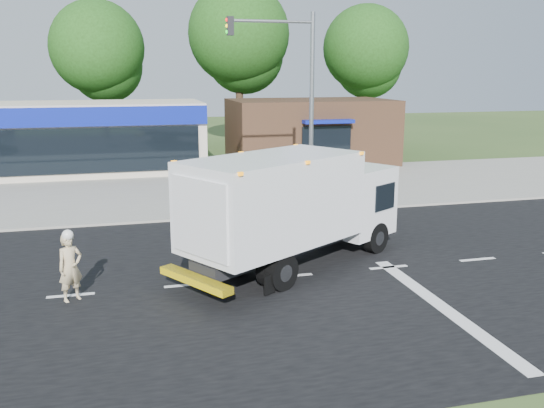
% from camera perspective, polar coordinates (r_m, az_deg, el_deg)
% --- Properties ---
extents(ground, '(120.00, 120.00, 0.00)m').
position_cam_1_polar(ground, '(16.55, 1.98, -7.17)').
color(ground, '#385123').
rests_on(ground, ground).
extents(road_asphalt, '(60.00, 14.00, 0.02)m').
position_cam_1_polar(road_asphalt, '(16.55, 1.98, -7.16)').
color(road_asphalt, black).
rests_on(road_asphalt, ground).
extents(sidewalk, '(60.00, 2.40, 0.12)m').
position_cam_1_polar(sidewalk, '(24.19, -3.43, -0.53)').
color(sidewalk, gray).
rests_on(sidewalk, ground).
extents(parking_apron, '(60.00, 9.00, 0.02)m').
position_cam_1_polar(parking_apron, '(29.79, -5.53, 1.90)').
color(parking_apron, gray).
rests_on(parking_apron, ground).
extents(lane_markings, '(55.20, 7.00, 0.01)m').
position_cam_1_polar(lane_markings, '(15.78, 8.13, -8.27)').
color(lane_markings, silver).
rests_on(lane_markings, road_asphalt).
extents(ems_box_truck, '(7.84, 6.11, 3.44)m').
position_cam_1_polar(ems_box_truck, '(16.78, 2.06, 0.16)').
color(ems_box_truck, black).
rests_on(ems_box_truck, ground).
extents(emergency_worker, '(0.77, 0.69, 1.87)m').
position_cam_1_polar(emergency_worker, '(15.44, -19.36, -5.83)').
color(emergency_worker, tan).
rests_on(emergency_worker, ground).
extents(retail_strip_mall, '(18.00, 6.20, 4.00)m').
position_cam_1_polar(retail_strip_mall, '(35.35, -21.80, 6.06)').
color(retail_strip_mall, beige).
rests_on(retail_strip_mall, ground).
extents(brown_storefront, '(10.00, 6.70, 4.00)m').
position_cam_1_polar(brown_storefront, '(36.89, 3.83, 7.19)').
color(brown_storefront, '#382316').
rests_on(brown_storefront, ground).
extents(traffic_signal_pole, '(3.51, 0.25, 8.00)m').
position_cam_1_polar(traffic_signal_pole, '(23.51, 2.44, 11.07)').
color(traffic_signal_pole, gray).
rests_on(traffic_signal_pole, ground).
extents(background_trees, '(36.77, 7.39, 12.10)m').
position_cam_1_polar(background_trees, '(43.26, -9.88, 15.02)').
color(background_trees, '#332114').
rests_on(background_trees, ground).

